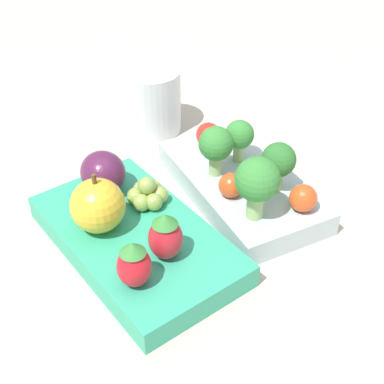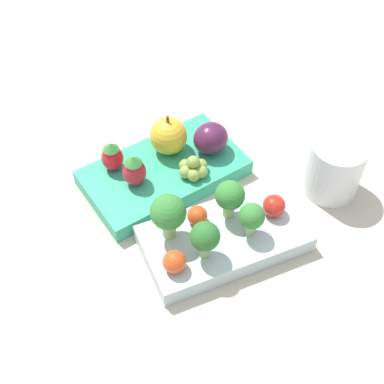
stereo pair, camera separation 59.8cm
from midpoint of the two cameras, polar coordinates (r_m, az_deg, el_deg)
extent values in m
plane|color=#BCB29E|center=(0.49, -26.42, -26.71)|extent=(4.00, 4.00, 0.00)
cube|color=silver|center=(0.48, -20.00, -22.85)|extent=(0.19, 0.12, 0.02)
cube|color=#33A87F|center=(0.49, -34.89, -28.53)|extent=(0.20, 0.12, 0.02)
cylinder|color=#93B770|center=(0.45, -17.42, -24.23)|extent=(0.01, 0.01, 0.02)
sphere|color=#2D702D|center=(0.43, -18.03, -22.73)|extent=(0.03, 0.03, 0.03)
cylinder|color=#93B770|center=(0.48, -19.78, -18.78)|extent=(0.01, 0.01, 0.02)
sphere|color=#388438|center=(0.46, -20.34, -17.31)|extent=(0.03, 0.03, 0.03)
cylinder|color=#93B770|center=(0.44, -22.27, -28.20)|extent=(0.01, 0.01, 0.02)
sphere|color=#388438|center=(0.41, -23.29, -26.48)|extent=(0.04, 0.04, 0.04)
cylinder|color=#93B770|center=(0.48, -23.54, -20.69)|extent=(0.01, 0.01, 0.02)
sphere|color=#388438|center=(0.46, -24.32, -19.03)|extent=(0.03, 0.03, 0.03)
sphere|color=#DB4C1E|center=(0.45, -23.50, -24.45)|extent=(0.02, 0.02, 0.02)
sphere|color=red|center=(0.50, -22.34, -15.62)|extent=(0.03, 0.03, 0.03)
sphere|color=#DB4C1E|center=(0.43, -15.74, -27.91)|extent=(0.03, 0.03, 0.03)
sphere|color=gold|center=(0.48, -39.48, -25.07)|extent=(0.05, 0.05, 0.05)
cylinder|color=brown|center=(0.46, -40.86, -23.37)|extent=(0.00, 0.00, 0.01)
ellipsoid|color=red|center=(0.45, -39.88, -33.37)|extent=(0.03, 0.03, 0.03)
cone|color=#388438|center=(0.44, -41.05, -32.34)|extent=(0.02, 0.02, 0.01)
ellipsoid|color=red|center=(0.45, -35.12, -31.02)|extent=(0.03, 0.03, 0.04)
cone|color=#388438|center=(0.43, -36.20, -29.87)|extent=(0.02, 0.02, 0.01)
ellipsoid|color=#511E42|center=(0.51, -36.39, -20.35)|extent=(0.04, 0.04, 0.04)
sphere|color=#8EA84C|center=(0.48, -32.49, -24.95)|extent=(0.02, 0.02, 0.02)
sphere|color=#8EA84C|center=(0.48, -31.44, -24.09)|extent=(0.02, 0.02, 0.02)
sphere|color=#8EA84C|center=(0.49, -31.66, -23.07)|extent=(0.02, 0.02, 0.02)
sphere|color=#8EA84C|center=(0.49, -32.87, -22.90)|extent=(0.02, 0.02, 0.02)
sphere|color=#8EA84C|center=(0.49, -33.90, -23.73)|extent=(0.02, 0.02, 0.02)
sphere|color=#8EA84C|center=(0.49, -33.73, -24.75)|extent=(0.02, 0.02, 0.02)
sphere|color=#8EA84C|center=(0.48, -33.17, -23.21)|extent=(0.02, 0.02, 0.02)
cylinder|color=silver|center=(0.57, -25.99, -9.05)|extent=(0.07, 0.07, 0.07)
camera|label=1|loc=(0.30, -118.32, -40.48)|focal=50.00mm
camera|label=2|loc=(0.30, 61.68, 40.48)|focal=50.00mm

